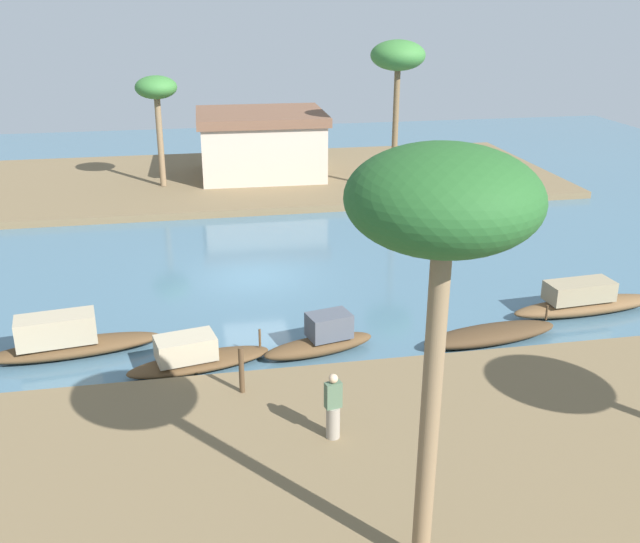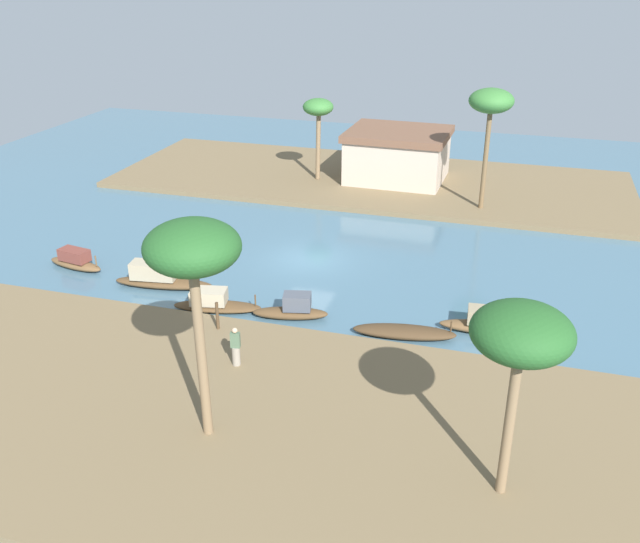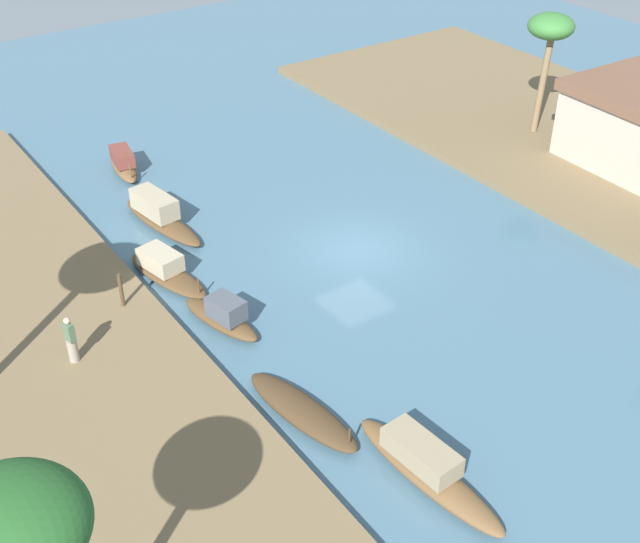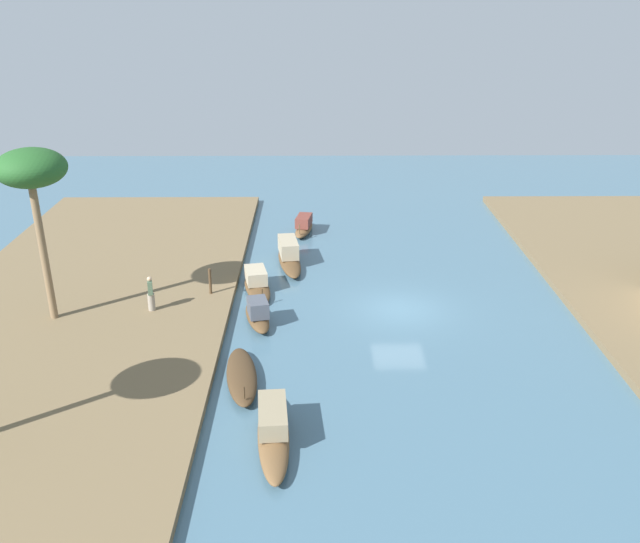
{
  "view_description": "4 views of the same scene",
  "coord_description": "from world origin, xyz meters",
  "px_view_note": "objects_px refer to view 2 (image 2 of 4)",
  "views": [
    {
      "loc": [
        -2.35,
        -25.97,
        10.12
      ],
      "look_at": [
        2.07,
        -2.47,
        0.99
      ],
      "focal_mm": 41.04,
      "sensor_mm": 36.0,
      "label": 1
    },
    {
      "loc": [
        10.62,
        -33.28,
        15.25
      ],
      "look_at": [
        1.68,
        -3.36,
        0.96
      ],
      "focal_mm": 38.85,
      "sensor_mm": 36.0,
      "label": 2
    },
    {
      "loc": [
        21.87,
        -16.77,
        17.19
      ],
      "look_at": [
        1.34,
        -2.65,
        0.74
      ],
      "focal_mm": 46.65,
      "sensor_mm": 36.0,
      "label": 3
    },
    {
      "loc": [
        30.96,
        -4.08,
        14.29
      ],
      "look_at": [
        -2.3,
        -3.79,
        1.06
      ],
      "focal_mm": 40.26,
      "sensor_mm": 36.0,
      "label": 4
    }
  ],
  "objects_px": {
    "sampan_open_hull": "(75,261)",
    "sampan_midstream": "(214,303)",
    "sampan_foreground": "(404,332)",
    "sampan_downstream_large": "(498,325)",
    "riverside_building": "(398,155)",
    "palm_tree_left_far": "(521,336)",
    "person_on_near_bank": "(236,349)",
    "sampan_with_tall_canopy": "(160,278)",
    "palm_tree_left_near": "(193,252)",
    "sampan_near_left_bank": "(293,309)",
    "mooring_post": "(217,316)",
    "palm_tree_right_tall": "(318,110)",
    "palm_tree_right_short": "(491,104)"
  },
  "relations": [
    {
      "from": "sampan_near_left_bank",
      "to": "riverside_building",
      "type": "distance_m",
      "value": 21.91
    },
    {
      "from": "palm_tree_left_far",
      "to": "sampan_near_left_bank",
      "type": "bearing_deg",
      "value": 137.0
    },
    {
      "from": "mooring_post",
      "to": "person_on_near_bank",
      "type": "bearing_deg",
      "value": -52.19
    },
    {
      "from": "palm_tree_right_tall",
      "to": "palm_tree_right_short",
      "type": "height_order",
      "value": "palm_tree_right_short"
    },
    {
      "from": "person_on_near_bank",
      "to": "palm_tree_left_near",
      "type": "distance_m",
      "value": 7.43
    },
    {
      "from": "mooring_post",
      "to": "palm_tree_left_near",
      "type": "relative_size",
      "value": 0.17
    },
    {
      "from": "riverside_building",
      "to": "palm_tree_left_far",
      "type": "bearing_deg",
      "value": -71.92
    },
    {
      "from": "sampan_foreground",
      "to": "palm_tree_left_near",
      "type": "xyz_separation_m",
      "value": [
        -5.18,
        -9.02,
        6.83
      ]
    },
    {
      "from": "palm_tree_left_far",
      "to": "palm_tree_right_short",
      "type": "bearing_deg",
      "value": 96.0
    },
    {
      "from": "sampan_foreground",
      "to": "sampan_downstream_large",
      "type": "bearing_deg",
      "value": 11.77
    },
    {
      "from": "sampan_open_hull",
      "to": "palm_tree_left_far",
      "type": "relative_size",
      "value": 0.56
    },
    {
      "from": "sampan_near_left_bank",
      "to": "sampan_foreground",
      "type": "relative_size",
      "value": 0.78
    },
    {
      "from": "sampan_downstream_large",
      "to": "palm_tree_right_short",
      "type": "height_order",
      "value": "palm_tree_right_short"
    },
    {
      "from": "sampan_open_hull",
      "to": "palm_tree_left_far",
      "type": "height_order",
      "value": "palm_tree_left_far"
    },
    {
      "from": "sampan_downstream_large",
      "to": "riverside_building",
      "type": "bearing_deg",
      "value": 107.97
    },
    {
      "from": "palm_tree_left_far",
      "to": "palm_tree_left_near",
      "type": "bearing_deg",
      "value": -179.51
    },
    {
      "from": "riverside_building",
      "to": "sampan_with_tall_canopy",
      "type": "bearing_deg",
      "value": -109.86
    },
    {
      "from": "palm_tree_left_far",
      "to": "palm_tree_right_tall",
      "type": "height_order",
      "value": "palm_tree_left_far"
    },
    {
      "from": "sampan_near_left_bank",
      "to": "mooring_post",
      "type": "relative_size",
      "value": 2.8
    },
    {
      "from": "mooring_post",
      "to": "palm_tree_left_near",
      "type": "xyz_separation_m",
      "value": [
        2.67,
        -6.79,
        6.09
      ]
    },
    {
      "from": "sampan_downstream_large",
      "to": "palm_tree_left_far",
      "type": "xyz_separation_m",
      "value": [
        0.69,
        -10.37,
        5.28
      ]
    },
    {
      "from": "sampan_foreground",
      "to": "sampan_near_left_bank",
      "type": "bearing_deg",
      "value": 169.03
    },
    {
      "from": "person_on_near_bank",
      "to": "riverside_building",
      "type": "relative_size",
      "value": 0.23
    },
    {
      "from": "sampan_near_left_bank",
      "to": "riverside_building",
      "type": "bearing_deg",
      "value": 75.18
    },
    {
      "from": "sampan_foreground",
      "to": "person_on_near_bank",
      "type": "distance_m",
      "value": 7.61
    },
    {
      "from": "sampan_open_hull",
      "to": "mooring_post",
      "type": "height_order",
      "value": "mooring_post"
    },
    {
      "from": "sampan_open_hull",
      "to": "sampan_midstream",
      "type": "bearing_deg",
      "value": -4.32
    },
    {
      "from": "palm_tree_right_tall",
      "to": "palm_tree_right_short",
      "type": "relative_size",
      "value": 0.76
    },
    {
      "from": "mooring_post",
      "to": "palm_tree_right_tall",
      "type": "distance_m",
      "value": 23.32
    },
    {
      "from": "person_on_near_bank",
      "to": "palm_tree_left_far",
      "type": "xyz_separation_m",
      "value": [
        10.53,
        -4.24,
        4.65
      ]
    },
    {
      "from": "sampan_downstream_large",
      "to": "palm_tree_right_tall",
      "type": "height_order",
      "value": "palm_tree_right_tall"
    },
    {
      "from": "sampan_open_hull",
      "to": "mooring_post",
      "type": "relative_size",
      "value": 2.72
    },
    {
      "from": "sampan_foreground",
      "to": "riverside_building",
      "type": "height_order",
      "value": "riverside_building"
    },
    {
      "from": "sampan_with_tall_canopy",
      "to": "mooring_post",
      "type": "height_order",
      "value": "mooring_post"
    },
    {
      "from": "sampan_downstream_large",
      "to": "sampan_midstream",
      "type": "relative_size",
      "value": 1.25
    },
    {
      "from": "sampan_foreground",
      "to": "palm_tree_left_far",
      "type": "relative_size",
      "value": 0.74
    },
    {
      "from": "sampan_downstream_large",
      "to": "sampan_near_left_bank",
      "type": "relative_size",
      "value": 1.5
    },
    {
      "from": "person_on_near_bank",
      "to": "sampan_near_left_bank",
      "type": "bearing_deg",
      "value": -110.17
    },
    {
      "from": "sampan_near_left_bank",
      "to": "mooring_post",
      "type": "distance_m",
      "value": 3.63
    },
    {
      "from": "sampan_foreground",
      "to": "palm_tree_right_tall",
      "type": "bearing_deg",
      "value": 107.92
    },
    {
      "from": "sampan_open_hull",
      "to": "sampan_downstream_large",
      "type": "bearing_deg",
      "value": 7.69
    },
    {
      "from": "sampan_with_tall_canopy",
      "to": "sampan_open_hull",
      "type": "bearing_deg",
      "value": 163.82
    },
    {
      "from": "person_on_near_bank",
      "to": "mooring_post",
      "type": "height_order",
      "value": "person_on_near_bank"
    },
    {
      "from": "sampan_downstream_large",
      "to": "palm_tree_right_tall",
      "type": "distance_m",
      "value": 24.24
    },
    {
      "from": "palm_tree_left_near",
      "to": "palm_tree_left_far",
      "type": "height_order",
      "value": "palm_tree_left_near"
    },
    {
      "from": "sampan_with_tall_canopy",
      "to": "palm_tree_left_near",
      "type": "relative_size",
      "value": 0.66
    },
    {
      "from": "sampan_midstream",
      "to": "sampan_with_tall_canopy",
      "type": "height_order",
      "value": "sampan_with_tall_canopy"
    },
    {
      "from": "sampan_foreground",
      "to": "palm_tree_right_tall",
      "type": "distance_m",
      "value": 23.49
    },
    {
      "from": "sampan_near_left_bank",
      "to": "palm_tree_left_near",
      "type": "xyz_separation_m",
      "value": [
        0.07,
        -9.26,
        6.64
      ]
    },
    {
      "from": "sampan_open_hull",
      "to": "person_on_near_bank",
      "type": "bearing_deg",
      "value": -19.79
    }
  ]
}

